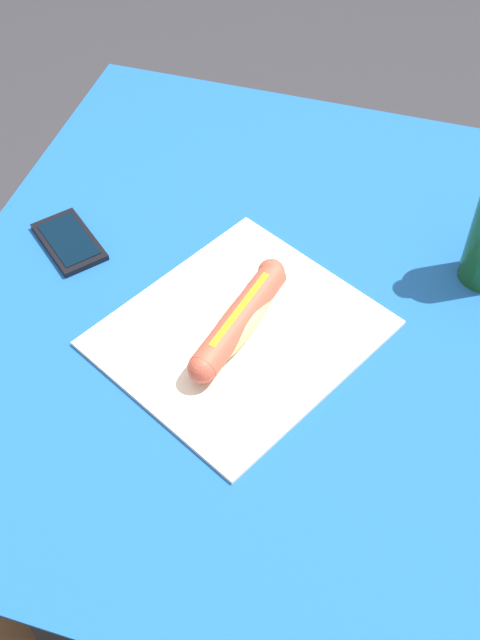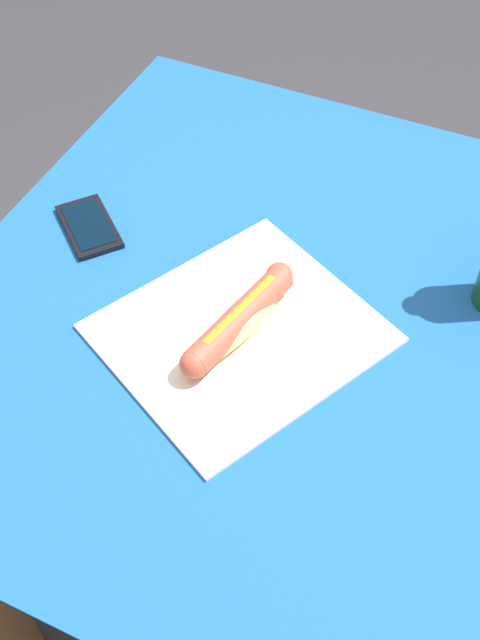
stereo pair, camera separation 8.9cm
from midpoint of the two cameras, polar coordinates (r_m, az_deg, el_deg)
The scene contains 5 objects.
ground_plane at distance 1.74m, azimuth -0.37°, elevation -15.81°, with size 6.00×6.00×0.00m, color #2D2D33.
dining_table at distance 1.21m, azimuth -0.51°, elevation -3.81°, with size 0.97×0.87×0.76m.
paper_wrapper at distance 1.05m, azimuth -2.42°, elevation -1.07°, with size 0.33×0.29×0.01m, color silver.
hot_dog at distance 1.03m, azimuth -2.47°, elevation -0.09°, with size 0.22×0.08×0.05m.
cell_phone at distance 1.20m, azimuth -14.24°, elevation 5.36°, with size 0.13×0.14×0.01m.
Camera 1 is at (-0.70, -0.18, 1.58)m, focal length 44.68 mm.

